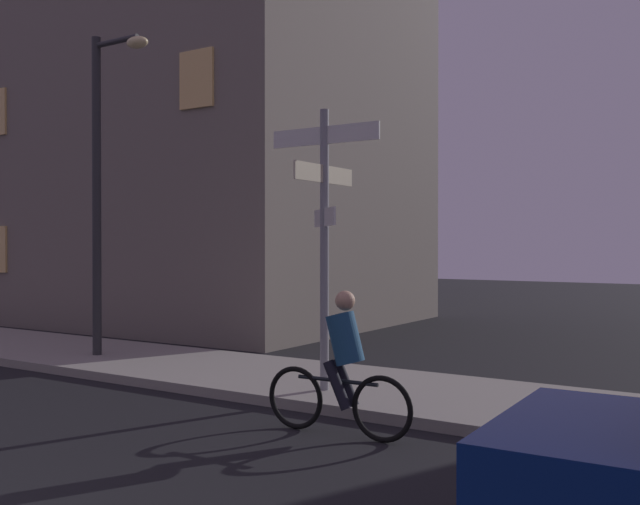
{
  "coord_description": "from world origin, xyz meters",
  "views": [
    {
      "loc": [
        4.83,
        -1.57,
        2.11
      ],
      "look_at": [
        -0.69,
        7.06,
        2.0
      ],
      "focal_mm": 40.09,
      "sensor_mm": 36.0,
      "label": 1
    }
  ],
  "objects": [
    {
      "name": "cyclist",
      "position": [
        0.8,
        5.17,
        0.75
      ],
      "size": [
        1.82,
        0.33,
        1.61
      ],
      "color": "black",
      "rests_on": "ground_plane"
    },
    {
      "name": "street_lamp",
      "position": [
        -5.27,
        7.05,
        3.49
      ],
      "size": [
        1.34,
        0.28,
        5.69
      ],
      "color": "#2D2D30",
      "rests_on": "sidewalk_kerb"
    },
    {
      "name": "sidewalk_kerb",
      "position": [
        0.0,
        7.26,
        0.07
      ],
      "size": [
        40.0,
        2.79,
        0.14
      ],
      "primitive_type": "cube",
      "color": "gray",
      "rests_on": "ground_plane"
    },
    {
      "name": "building_left_block",
      "position": [
        -8.79,
        13.76,
        6.83
      ],
      "size": [
        10.48,
        8.5,
        13.65
      ],
      "color": "slate",
      "rests_on": "ground_plane"
    },
    {
      "name": "signpost",
      "position": [
        -0.34,
        6.62,
        2.43
      ],
      "size": [
        1.69,
        1.43,
        3.81
      ],
      "color": "gray",
      "rests_on": "sidewalk_kerb"
    }
  ]
}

